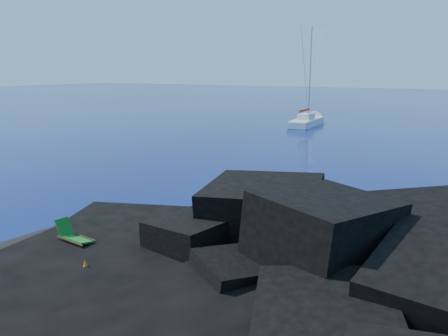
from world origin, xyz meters
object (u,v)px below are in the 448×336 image
(sunbather, at_px, (155,248))
(marker_cone, at_px, (85,266))
(sailboat, at_px, (307,125))
(deck_chair, at_px, (76,234))

(sunbather, bearing_deg, marker_cone, -124.76)
(sailboat, bearing_deg, sunbather, -81.41)
(sunbather, bearing_deg, deck_chair, -173.12)
(sunbather, distance_m, marker_cone, 3.09)
(sailboat, distance_m, sunbather, 49.47)
(marker_cone, bearing_deg, sailboat, 101.70)
(sailboat, height_order, deck_chair, sailboat)
(sunbather, xyz_separation_m, marker_cone, (-0.97, -2.93, 0.10))
(deck_chair, relative_size, marker_cone, 3.35)
(deck_chair, height_order, sunbather, deck_chair)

